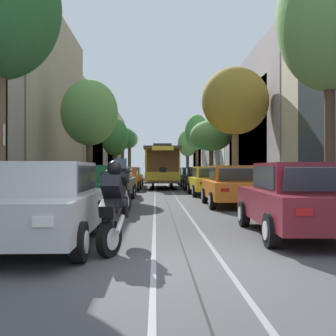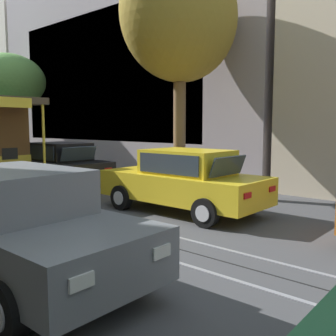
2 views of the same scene
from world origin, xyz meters
name	(u,v)px [view 1 (image 1 of 2)]	position (x,y,z in m)	size (l,w,h in m)	color
ground_plane	(161,186)	(0.00, 27.70, 0.00)	(173.15, 173.15, 0.00)	#424244
trolley_track_rails	(161,184)	(0.00, 32.63, 0.00)	(1.14, 77.26, 0.01)	gray
building_facade_left	(76,137)	(-8.64, 34.25, 4.73)	(5.08, 68.96, 10.99)	gray
building_facade_right	(253,139)	(8.89, 31.61, 4.31)	(5.73, 68.96, 9.86)	#BCAD93
parked_car_silver_near_left	(47,203)	(-2.55, 1.71, 0.80)	(2.00, 4.36, 1.58)	#B7B7BC
parked_car_green_second_left	(101,187)	(-2.45, 8.26, 0.80)	(2.10, 4.40, 1.58)	#1E6038
parked_car_grey_mid_left	(116,182)	(-2.54, 14.54, 0.80)	(2.06, 4.39, 1.58)	slate
parked_car_orange_fourth_left	(126,179)	(-2.53, 20.94, 0.80)	(2.06, 4.39, 1.58)	orange
parked_car_brown_fifth_left	(131,177)	(-2.59, 27.15, 0.80)	(2.07, 4.39, 1.58)	brown
parked_car_maroon_near_right	(296,199)	(2.55, 2.63, 0.80)	(2.12, 4.41, 1.58)	maroon
parked_car_orange_second_right	(231,186)	(2.43, 9.38, 0.80)	(2.06, 4.39, 1.58)	orange
parked_car_yellow_mid_right	(208,181)	(2.36, 15.54, 0.80)	(2.03, 4.37, 1.58)	gold
parked_car_black_fourth_right	(198,178)	(2.42, 21.32, 0.80)	(2.07, 4.39, 1.58)	black
parked_car_green_fifth_right	(191,177)	(2.49, 27.53, 0.80)	(2.05, 4.38, 1.58)	#1E6038
parked_car_black_sixth_right	(184,175)	(2.43, 34.45, 0.80)	(2.09, 4.40, 1.58)	black
parked_car_white_far_right	(180,174)	(2.41, 40.69, 0.80)	(2.12, 4.41, 1.58)	silver
street_tree_kerb_left_second	(89,113)	(-3.99, 14.87, 4.39)	(2.99, 2.56, 6.17)	#4C3826
street_tree_kerb_left_mid	(115,138)	(-4.07, 28.35, 4.16)	(2.36, 2.53, 5.93)	#4C3826
street_tree_kerb_left_fourth	(123,139)	(-4.50, 41.31, 5.12)	(3.11, 2.68, 6.50)	#4C3826
street_tree_kerb_left_far	(129,141)	(-4.46, 53.24, 5.68)	(2.51, 2.03, 7.27)	#4C3826
street_tree_kerb_right_near	(329,16)	(4.56, 5.44, 5.90)	(2.99, 3.28, 8.14)	#4C3826
street_tree_kerb_right_second	(235,101)	(4.23, 17.25, 5.47)	(4.00, 3.28, 7.51)	brown
street_tree_kerb_right_mid	(211,136)	(4.45, 28.78, 4.39)	(3.77, 3.08, 5.81)	brown
street_tree_kerb_right_fourth	(197,132)	(4.46, 40.76, 5.84)	(2.93, 2.44, 7.99)	brown
street_tree_kerb_right_far	(188,144)	(4.32, 52.88, 5.29)	(2.98, 2.60, 7.44)	#4C3826
cable_car_trolley	(162,166)	(0.00, 24.65, 1.66)	(2.62, 9.14, 3.28)	brown
motorcycle_with_rider	(115,201)	(-1.22, 1.26, 0.87)	(0.55, 1.89, 1.65)	black
pedestrian_on_left_pavement	(80,177)	(-5.00, 17.60, 0.99)	(0.55, 0.24, 1.74)	#4C4233
pedestrian_on_right_pavement	(101,175)	(-5.61, 31.08, 0.88)	(0.55, 0.41, 1.57)	slate
pedestrian_crossing_far	(40,181)	(-5.64, 11.71, 0.92)	(0.55, 0.41, 1.64)	#4C4233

